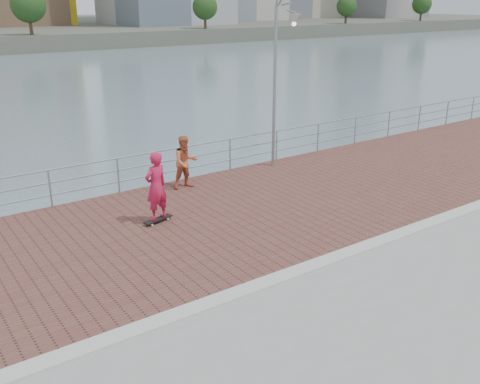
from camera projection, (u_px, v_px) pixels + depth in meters
water at (290, 351)px, 12.28m from camera, size 400.00×400.00×0.00m
brick_lane at (206, 220)px, 14.36m from camera, size 40.00×6.80×0.02m
curb at (293, 273)px, 11.59m from camera, size 40.00×0.40×0.06m
guardrail at (149, 166)px, 16.75m from camera, size 39.06×0.06×1.13m
street_lamp at (283, 55)px, 17.44m from camera, size 0.40×1.16×5.45m
skateboard at (158, 219)px, 14.21m from camera, size 0.87×0.41×0.10m
skateboarder at (156, 186)px, 13.89m from camera, size 0.76×0.59×1.85m
bystander at (186, 162)px, 16.54m from camera, size 0.86×0.70×1.67m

